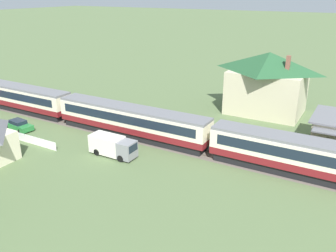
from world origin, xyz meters
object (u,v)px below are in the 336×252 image
(station_house_dark_green_roof, at_px, (267,82))
(delivery_truck_grey, at_px, (113,146))
(passenger_train, at_px, (133,120))
(parked_car_green, at_px, (19,125))

(station_house_dark_green_roof, height_order, delivery_truck_grey, station_house_dark_green_roof)
(passenger_train, xyz_separation_m, parked_car_green, (-14.98, -5.84, -1.57))
(delivery_truck_grey, bearing_deg, parked_car_green, 179.64)
(delivery_truck_grey, bearing_deg, station_house_dark_green_roof, 65.74)
(parked_car_green, xyz_separation_m, delivery_truck_grey, (16.30, -0.10, 0.58))
(parked_car_green, bearing_deg, station_house_dark_green_roof, 48.05)
(station_house_dark_green_roof, xyz_separation_m, parked_car_green, (-27.21, -24.08, -4.20))
(delivery_truck_grey, bearing_deg, passenger_train, 102.60)
(passenger_train, height_order, station_house_dark_green_roof, station_house_dark_green_roof)
(parked_car_green, height_order, delivery_truck_grey, delivery_truck_grey)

